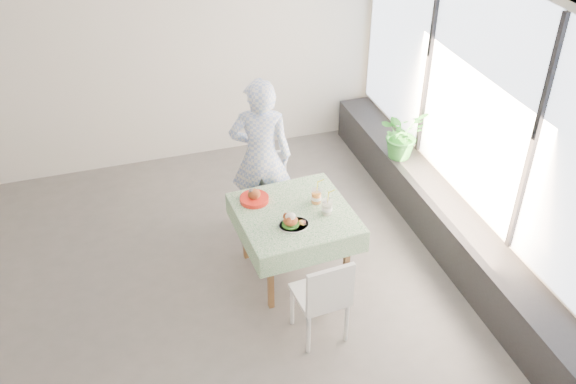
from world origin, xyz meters
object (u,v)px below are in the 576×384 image
object	(u,v)px
cafe_table	(295,235)
main_dish	(292,222)
potted_plant	(402,134)
diner	(261,157)
chair_near	(320,310)
juice_cup_orange	(316,197)
chair_far	(273,211)

from	to	relation	value
cafe_table	main_dish	bearing A→B (deg)	-114.36
potted_plant	cafe_table	bearing A→B (deg)	-148.45
cafe_table	main_dish	distance (m)	0.40
diner	potted_plant	world-z (taller)	diner
diner	main_dish	distance (m)	1.04
chair_near	potted_plant	world-z (taller)	potted_plant
main_dish	juice_cup_orange	xyz separation A→B (m)	(0.33, 0.28, 0.02)
chair_near	main_dish	bearing A→B (deg)	94.43
chair_near	potted_plant	bearing A→B (deg)	48.25
diner	juice_cup_orange	distance (m)	0.83
chair_near	main_dish	size ratio (longest dim) A/B	3.15
diner	juice_cup_orange	xyz separation A→B (m)	(0.33, -0.76, -0.06)
diner	chair_far	bearing A→B (deg)	136.02
main_dish	juice_cup_orange	distance (m)	0.43
cafe_table	potted_plant	size ratio (longest dim) A/B	1.93
cafe_table	potted_plant	xyz separation A→B (m)	(1.57, 0.97, 0.32)
chair_near	diner	distance (m)	1.78
cafe_table	main_dish	world-z (taller)	main_dish
chair_far	juice_cup_orange	size ratio (longest dim) A/B	3.01
diner	potted_plant	bearing A→B (deg)	-158.59
diner	cafe_table	bearing A→B (deg)	113.12
juice_cup_orange	diner	bearing A→B (deg)	113.69
potted_plant	diner	bearing A→B (deg)	-175.46
chair_far	main_dish	size ratio (longest dim) A/B	3.12
chair_near	potted_plant	xyz separation A→B (m)	(1.61, 1.81, 0.51)
cafe_table	diner	size ratio (longest dim) A/B	0.63
diner	potted_plant	size ratio (longest dim) A/B	3.07
diner	juice_cup_orange	bearing A→B (deg)	130.56
cafe_table	diner	world-z (taller)	diner
main_dish	cafe_table	bearing A→B (deg)	65.64
chair_far	potted_plant	world-z (taller)	potted_plant
cafe_table	chair_near	size ratio (longest dim) A/B	1.23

